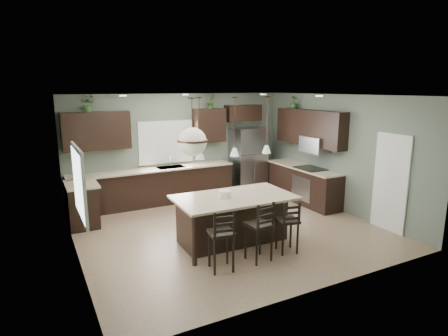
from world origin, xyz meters
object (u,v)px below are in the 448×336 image
(kitchen_island, at_px, (234,219))
(bar_stool_center, at_px, (259,231))
(bar_stool_left, at_px, (221,239))
(refrigerator, at_px, (248,160))
(bar_stool_right, at_px, (287,226))
(plant_back_left, at_px, (88,104))
(serving_dish, at_px, (225,194))

(kitchen_island, distance_m, bar_stool_center, 0.89)
(bar_stool_left, bearing_deg, refrigerator, 63.62)
(bar_stool_left, bearing_deg, bar_stool_right, 12.58)
(refrigerator, xyz_separation_m, bar_stool_center, (-2.14, -3.90, -0.38))
(bar_stool_right, bearing_deg, bar_stool_center, -162.88)
(bar_stool_left, bearing_deg, plant_back_left, 118.03)
(kitchen_island, bearing_deg, bar_stool_right, -51.41)
(refrigerator, height_order, kitchen_island, refrigerator)
(serving_dish, xyz_separation_m, bar_stool_left, (-0.54, -0.90, -0.46))
(bar_stool_right, bearing_deg, bar_stool_left, -164.95)
(kitchen_island, bearing_deg, serving_dish, 180.00)
(refrigerator, xyz_separation_m, kitchen_island, (-2.12, -3.01, -0.46))
(plant_back_left, bearing_deg, kitchen_island, -56.80)
(refrigerator, bearing_deg, bar_stool_center, -118.71)
(bar_stool_left, xyz_separation_m, bar_stool_right, (1.38, 0.07, -0.04))
(refrigerator, bearing_deg, bar_stool_left, -126.26)
(kitchen_island, height_order, plant_back_left, plant_back_left)
(kitchen_island, height_order, bar_stool_center, bar_stool_center)
(refrigerator, xyz_separation_m, bar_stool_right, (-1.49, -3.85, -0.43))
(kitchen_island, distance_m, plant_back_left, 4.35)
(bar_stool_right, bearing_deg, kitchen_island, 139.81)
(serving_dish, bearing_deg, bar_stool_right, -44.95)
(bar_stool_right, distance_m, plant_back_left, 5.28)
(bar_stool_right, bearing_deg, plant_back_left, 136.47)
(plant_back_left, bearing_deg, bar_stool_left, -71.86)
(kitchen_island, xyz_separation_m, bar_stool_left, (-0.74, -0.90, 0.07))
(refrigerator, distance_m, bar_stool_left, 4.87)
(plant_back_left, bearing_deg, bar_stool_right, -55.88)
(serving_dish, height_order, bar_stool_right, serving_dish)
(serving_dish, height_order, bar_stool_center, bar_stool_center)
(bar_stool_left, bearing_deg, serving_dish, 68.75)
(bar_stool_center, height_order, plant_back_left, plant_back_left)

